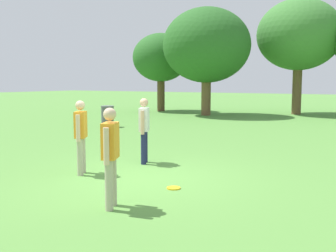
# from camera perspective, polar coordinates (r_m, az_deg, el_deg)

# --- Properties ---
(ground_plane) EXTENTS (120.00, 120.00, 0.00)m
(ground_plane) POSITION_cam_1_polar(r_m,az_deg,el_deg) (8.47, -3.67, -7.59)
(ground_plane) COLOR #568E3D
(person_thrower) EXTENTS (0.36, 0.56, 1.64)m
(person_thrower) POSITION_cam_1_polar(r_m,az_deg,el_deg) (9.85, -3.48, -0.03)
(person_thrower) COLOR #1E234C
(person_thrower) RESTS_ON ground
(person_catcher) EXTENTS (0.36, 0.56, 1.64)m
(person_catcher) POSITION_cam_1_polar(r_m,az_deg,el_deg) (6.41, -8.35, -3.60)
(person_catcher) COLOR #B7AD93
(person_catcher) RESTS_ON ground
(person_bystander) EXTENTS (0.38, 0.54, 1.64)m
(person_bystander) POSITION_cam_1_polar(r_m,az_deg,el_deg) (8.88, -12.52, -0.88)
(person_bystander) COLOR #B7AD93
(person_bystander) RESTS_ON ground
(frisbee) EXTENTS (0.27, 0.27, 0.03)m
(frisbee) POSITION_cam_1_polar(r_m,az_deg,el_deg) (7.67, 0.81, -8.97)
(frisbee) COLOR yellow
(frisbee) RESTS_ON ground
(trash_can_beside_table) EXTENTS (0.59, 0.59, 0.96)m
(trash_can_beside_table) POSITION_cam_1_polar(r_m,az_deg,el_deg) (18.00, -8.75, 1.39)
(trash_can_beside_table) COLOR #515156
(trash_can_beside_table) RESTS_ON ground
(tree_tall_left) EXTENTS (3.88, 3.88, 5.34)m
(tree_tall_left) POSITION_cam_1_polar(r_m,az_deg,el_deg) (27.40, -1.04, 9.83)
(tree_tall_left) COLOR brown
(tree_tall_left) RESTS_ON ground
(tree_broad_center) EXTENTS (5.25, 5.25, 6.44)m
(tree_broad_center) POSITION_cam_1_polar(r_m,az_deg,el_deg) (24.13, 5.61, 11.51)
(tree_broad_center) COLOR brown
(tree_broad_center) RESTS_ON ground
(tree_far_right) EXTENTS (5.12, 5.12, 7.09)m
(tree_far_right) POSITION_cam_1_polar(r_m,az_deg,el_deg) (26.11, 18.44, 12.38)
(tree_far_right) COLOR brown
(tree_far_right) RESTS_ON ground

